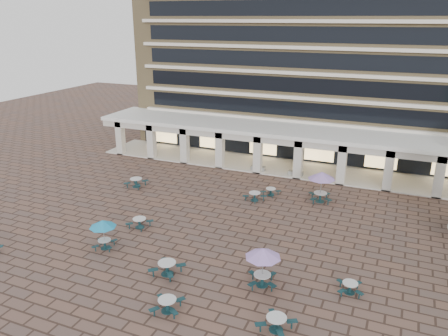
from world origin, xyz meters
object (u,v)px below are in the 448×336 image
at_px(planter_right, 296,171).
at_px(picnic_table_2, 167,267).
at_px(picnic_table_1, 167,304).
at_px(planter_left, 258,167).

bearing_deg(planter_right, picnic_table_2, -98.36).
height_order(picnic_table_1, planter_right, planter_right).
xyz_separation_m(picnic_table_2, planter_left, (-0.97, 20.73, -0.03)).
xyz_separation_m(picnic_table_1, planter_right, (1.21, 23.90, 0.03)).
bearing_deg(planter_left, picnic_table_1, -83.31).
relative_size(picnic_table_2, planter_left, 1.33).
bearing_deg(picnic_table_1, picnic_table_2, 109.24).
height_order(picnic_table_1, planter_left, planter_left).
bearing_deg(picnic_table_2, picnic_table_1, -56.35).
height_order(picnic_table_2, planter_left, planter_left).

